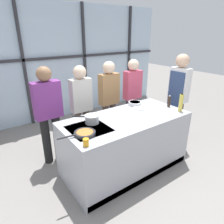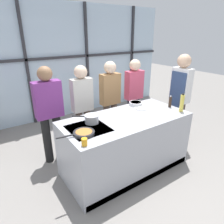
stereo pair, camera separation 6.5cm
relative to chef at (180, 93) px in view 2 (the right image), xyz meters
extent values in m
plane|color=gray|center=(-1.37, -0.11, -1.04)|extent=(18.00, 18.00, 0.00)
cube|color=silver|center=(-1.37, 2.64, 0.36)|extent=(6.40, 0.04, 2.80)
cube|color=#2D2D33|center=(-1.37, 2.59, 0.50)|extent=(6.40, 0.06, 0.06)
cube|color=#2D2D33|center=(-2.14, 2.59, 0.36)|extent=(0.06, 0.06, 2.80)
cube|color=#2D2D33|center=(-0.60, 2.59, 0.36)|extent=(0.06, 0.06, 2.80)
cube|color=#2D2D33|center=(0.94, 2.59, 0.36)|extent=(0.06, 0.06, 2.80)
cube|color=#A8AAB2|center=(-1.37, -0.11, -0.58)|extent=(1.99, 0.93, 0.91)
cube|color=black|center=(-2.02, -0.11, -0.13)|extent=(0.52, 0.52, 0.01)
cube|color=black|center=(-1.37, -0.56, -0.99)|extent=(1.95, 0.03, 0.10)
cylinder|color=#38383D|center=(-2.15, -0.23, -0.13)|extent=(0.13, 0.13, 0.01)
cylinder|color=#38383D|center=(-1.90, -0.23, -0.13)|extent=(0.13, 0.13, 0.01)
cylinder|color=#38383D|center=(-2.15, 0.01, -0.13)|extent=(0.13, 0.13, 0.01)
cylinder|color=#38383D|center=(-1.90, 0.01, -0.13)|extent=(0.13, 0.13, 0.01)
cylinder|color=#47382D|center=(0.01, -0.08, -0.60)|extent=(0.12, 0.12, 0.88)
cylinder|color=#47382D|center=(0.01, 0.08, -0.60)|extent=(0.12, 0.12, 0.88)
cube|color=white|center=(0.01, 0.00, 0.16)|extent=(0.17, 0.37, 0.63)
sphere|color=#D8AD8C|center=(0.01, 0.00, 0.60)|extent=(0.25, 0.25, 0.25)
cube|color=navy|center=(-0.09, 0.00, -0.07)|extent=(0.02, 0.32, 0.97)
cylinder|color=black|center=(-2.17, 0.78, -0.62)|extent=(0.14, 0.14, 0.83)
cylinder|color=black|center=(-2.36, 0.78, -0.62)|extent=(0.14, 0.14, 0.83)
cube|color=#7A3384|center=(-2.26, 0.78, 0.09)|extent=(0.43, 0.19, 0.59)
sphere|color=#8C6647|center=(-2.26, 0.78, 0.50)|extent=(0.23, 0.23, 0.23)
cylinder|color=#47382D|center=(-1.58, 0.78, -0.63)|extent=(0.12, 0.12, 0.80)
cylinder|color=#47382D|center=(-1.75, 0.78, -0.63)|extent=(0.12, 0.12, 0.80)
cube|color=beige|center=(-1.67, 0.78, 0.06)|extent=(0.37, 0.17, 0.58)
sphere|color=beige|center=(-1.67, 0.78, 0.46)|extent=(0.23, 0.23, 0.23)
cylinder|color=#47382D|center=(-0.98, 0.78, -0.63)|extent=(0.12, 0.12, 0.82)
cylinder|color=#47382D|center=(-1.16, 0.78, -0.63)|extent=(0.12, 0.12, 0.82)
cube|color=#A37547|center=(-1.07, 0.78, 0.07)|extent=(0.39, 0.17, 0.59)
sphere|color=beige|center=(-1.07, 0.78, 0.48)|extent=(0.23, 0.23, 0.23)
cylinder|color=#232838|center=(-0.39, 0.78, -0.63)|extent=(0.12, 0.12, 0.81)
cylinder|color=#232838|center=(-0.56, 0.78, -0.63)|extent=(0.12, 0.12, 0.81)
cube|color=#DB4C6B|center=(-0.48, 0.78, 0.07)|extent=(0.38, 0.17, 0.58)
sphere|color=beige|center=(-0.48, 0.78, 0.47)|extent=(0.23, 0.23, 0.23)
cylinder|color=#232326|center=(-2.15, -0.23, -0.10)|extent=(0.27, 0.27, 0.04)
cylinder|color=#B26B2D|center=(-2.15, -0.23, -0.09)|extent=(0.21, 0.21, 0.01)
cylinder|color=#232326|center=(-2.39, -0.20, -0.09)|extent=(0.22, 0.05, 0.02)
cylinder|color=silver|center=(-1.90, 0.01, -0.06)|extent=(0.20, 0.20, 0.12)
cylinder|color=silver|center=(-1.90, 0.01, -0.01)|extent=(0.21, 0.21, 0.01)
cylinder|color=black|center=(-2.05, 0.13, -0.03)|extent=(0.15, 0.12, 0.02)
cylinder|color=white|center=(-0.91, 0.05, -0.12)|extent=(0.25, 0.25, 0.01)
cylinder|color=silver|center=(-0.89, 0.23, -0.10)|extent=(0.23, 0.23, 0.06)
cylinder|color=#4C4C51|center=(-0.89, 0.23, -0.07)|extent=(0.19, 0.19, 0.01)
cylinder|color=#E0CC4C|center=(-0.48, -0.41, 0.02)|extent=(0.06, 0.06, 0.28)
cylinder|color=black|center=(-0.48, -0.41, 0.17)|extent=(0.04, 0.04, 0.02)
cylinder|color=#332319|center=(-0.47, -0.17, -0.04)|extent=(0.05, 0.05, 0.18)
sphere|color=#B2B2B7|center=(-0.47, -0.17, 0.07)|extent=(0.03, 0.03, 0.03)
cylinder|color=orange|center=(-2.26, -0.48, -0.08)|extent=(0.07, 0.07, 0.09)
camera|label=1|loc=(-3.17, -2.25, 1.09)|focal=32.00mm
camera|label=2|loc=(-3.11, -2.29, 1.09)|focal=32.00mm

